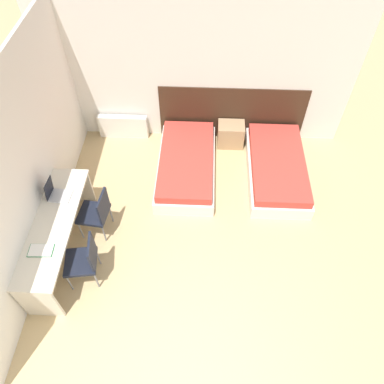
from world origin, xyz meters
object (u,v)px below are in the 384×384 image
Objects in this scene: bed_near_window at (186,165)px; chair_near_notebook at (84,259)px; nightstand at (231,134)px; chair_near_laptop at (97,212)px; bed_near_door at (277,168)px; laptop at (56,193)px.

bed_near_window is 2.24× the size of chair_near_notebook.
chair_near_laptop is (-2.04, -2.06, 0.25)m from nightstand.
chair_near_notebook is at bearing -143.80° from bed_near_door.
chair_near_laptop and chair_near_notebook have the same top height.
bed_near_window is 3.97× the size of nightstand.
nightstand reaches higher than bed_near_door.
chair_near_laptop is 2.65× the size of laptop.
bed_near_window and bed_near_door have the same top height.
chair_near_laptop is at bearing -155.67° from bed_near_door.
chair_near_notebook is 1.06m from laptop.
bed_near_window is 1.57m from bed_near_door.
chair_near_laptop reaches higher than bed_near_door.
nightstand is (-0.78, 0.78, 0.04)m from bed_near_door.
bed_near_door is at bearing -44.77° from nightstand.
nightstand is 0.56× the size of chair_near_notebook.
laptop is (-0.53, 0.86, 0.32)m from chair_near_notebook.
chair_near_notebook is (-0.00, -0.79, 0.00)m from chair_near_laptop.
bed_near_window is 1.11m from nightstand.
chair_near_laptop is at bearing -134.80° from nightstand.
bed_near_window is 1.00× the size of bed_near_door.
laptop is (-1.79, -1.21, 0.60)m from bed_near_window.
nightstand is at bearing 135.23° from bed_near_door.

